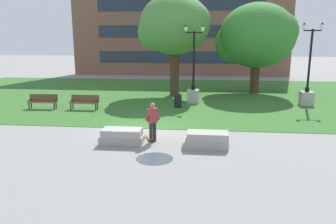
{
  "coord_description": "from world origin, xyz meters",
  "views": [
    {
      "loc": [
        2.61,
        -15.36,
        4.34
      ],
      "look_at": [
        1.15,
        -1.4,
        1.2
      ],
      "focal_mm": 35.0,
      "sensor_mm": 36.0,
      "label": 1
    }
  ],
  "objects_px": {
    "concrete_block_left": "(207,140)",
    "lamp_post_left": "(307,89)",
    "lamp_post_center": "(193,87)",
    "skateboard": "(150,137)",
    "trash_bin": "(178,100)",
    "park_bench_near_left": "(85,101)",
    "park_bench_near_right": "(43,101)",
    "person_skateboarder": "(153,120)",
    "concrete_block_center": "(122,137)"
  },
  "relations": [
    {
      "from": "lamp_post_center",
      "to": "trash_bin",
      "type": "xyz_separation_m",
      "value": [
        -0.93,
        -1.76,
        -0.57
      ]
    },
    {
      "from": "concrete_block_center",
      "to": "concrete_block_left",
      "type": "relative_size",
      "value": 1.0
    },
    {
      "from": "person_skateboarder",
      "to": "lamp_post_center",
      "type": "relative_size",
      "value": 0.33
    },
    {
      "from": "concrete_block_center",
      "to": "person_skateboarder",
      "type": "xyz_separation_m",
      "value": [
        1.26,
        0.4,
        0.66
      ]
    },
    {
      "from": "concrete_block_left",
      "to": "lamp_post_left",
      "type": "bearing_deg",
      "value": 54.57
    },
    {
      "from": "person_skateboarder",
      "to": "trash_bin",
      "type": "bearing_deg",
      "value": 85.7
    },
    {
      "from": "concrete_block_center",
      "to": "skateboard",
      "type": "distance_m",
      "value": 1.3
    },
    {
      "from": "skateboard",
      "to": "concrete_block_left",
      "type": "bearing_deg",
      "value": -18.65
    },
    {
      "from": "skateboard",
      "to": "trash_bin",
      "type": "height_order",
      "value": "trash_bin"
    },
    {
      "from": "skateboard",
      "to": "park_bench_near_right",
      "type": "bearing_deg",
      "value": 143.8
    },
    {
      "from": "park_bench_near_right",
      "to": "person_skateboarder",
      "type": "bearing_deg",
      "value": -37.04
    },
    {
      "from": "park_bench_near_left",
      "to": "park_bench_near_right",
      "type": "relative_size",
      "value": 0.99
    },
    {
      "from": "park_bench_near_left",
      "to": "trash_bin",
      "type": "relative_size",
      "value": 1.89
    },
    {
      "from": "concrete_block_left",
      "to": "park_bench_near_left",
      "type": "relative_size",
      "value": 0.99
    },
    {
      "from": "park_bench_near_right",
      "to": "lamp_post_center",
      "type": "distance_m",
      "value": 9.87
    },
    {
      "from": "person_skateboarder",
      "to": "park_bench_near_left",
      "type": "height_order",
      "value": "person_skateboarder"
    },
    {
      "from": "skateboard",
      "to": "lamp_post_center",
      "type": "xyz_separation_m",
      "value": [
        1.66,
        8.67,
        0.99
      ]
    },
    {
      "from": "skateboard",
      "to": "park_bench_near_left",
      "type": "distance_m",
      "value": 7.58
    },
    {
      "from": "park_bench_near_left",
      "to": "park_bench_near_right",
      "type": "height_order",
      "value": "same"
    },
    {
      "from": "park_bench_near_left",
      "to": "lamp_post_left",
      "type": "bearing_deg",
      "value": 11.53
    },
    {
      "from": "trash_bin",
      "to": "lamp_post_center",
      "type": "bearing_deg",
      "value": 62.24
    },
    {
      "from": "concrete_block_left",
      "to": "lamp_post_left",
      "type": "height_order",
      "value": "lamp_post_left"
    },
    {
      "from": "person_skateboarder",
      "to": "concrete_block_left",
      "type": "bearing_deg",
      "value": -12.73
    },
    {
      "from": "trash_bin",
      "to": "skateboard",
      "type": "bearing_deg",
      "value": -96.09
    },
    {
      "from": "person_skateboarder",
      "to": "lamp_post_center",
      "type": "xyz_separation_m",
      "value": [
        1.47,
        9.0,
        0.11
      ]
    },
    {
      "from": "concrete_block_left",
      "to": "trash_bin",
      "type": "height_order",
      "value": "trash_bin"
    },
    {
      "from": "concrete_block_left",
      "to": "concrete_block_center",
      "type": "bearing_deg",
      "value": 178.05
    },
    {
      "from": "skateboard",
      "to": "lamp_post_left",
      "type": "distance_m",
      "value": 12.61
    },
    {
      "from": "concrete_block_center",
      "to": "skateboard",
      "type": "relative_size",
      "value": 1.76
    },
    {
      "from": "lamp_post_center",
      "to": "skateboard",
      "type": "bearing_deg",
      "value": -100.87
    },
    {
      "from": "concrete_block_left",
      "to": "skateboard",
      "type": "bearing_deg",
      "value": 161.35
    },
    {
      "from": "concrete_block_center",
      "to": "skateboard",
      "type": "bearing_deg",
      "value": 34.14
    },
    {
      "from": "park_bench_near_right",
      "to": "lamp_post_left",
      "type": "xyz_separation_m",
      "value": [
        16.91,
        2.92,
        0.56
      ]
    },
    {
      "from": "park_bench_near_right",
      "to": "lamp_post_left",
      "type": "height_order",
      "value": "lamp_post_left"
    },
    {
      "from": "park_bench_near_left",
      "to": "lamp_post_left",
      "type": "distance_m",
      "value": 14.51
    },
    {
      "from": "park_bench_near_right",
      "to": "trash_bin",
      "type": "height_order",
      "value": "trash_bin"
    },
    {
      "from": "concrete_block_center",
      "to": "trash_bin",
      "type": "xyz_separation_m",
      "value": [
        1.8,
        7.63,
        0.2
      ]
    },
    {
      "from": "person_skateboarder",
      "to": "trash_bin",
      "type": "relative_size",
      "value": 1.78
    },
    {
      "from": "park_bench_near_right",
      "to": "trash_bin",
      "type": "bearing_deg",
      "value": 8.51
    },
    {
      "from": "concrete_block_left",
      "to": "lamp_post_center",
      "type": "relative_size",
      "value": 0.34
    },
    {
      "from": "skateboard",
      "to": "park_bench_near_left",
      "type": "bearing_deg",
      "value": 131.47
    },
    {
      "from": "park_bench_near_left",
      "to": "trash_bin",
      "type": "bearing_deg",
      "value": 12.19
    },
    {
      "from": "skateboard",
      "to": "park_bench_near_left",
      "type": "height_order",
      "value": "park_bench_near_left"
    },
    {
      "from": "park_bench_near_left",
      "to": "lamp_post_left",
      "type": "xyz_separation_m",
      "value": [
        14.2,
        2.9,
        0.56
      ]
    },
    {
      "from": "concrete_block_left",
      "to": "lamp_post_left",
      "type": "distance_m",
      "value": 11.58
    },
    {
      "from": "park_bench_near_right",
      "to": "lamp_post_left",
      "type": "relative_size",
      "value": 0.34
    },
    {
      "from": "person_skateboarder",
      "to": "lamp_post_left",
      "type": "xyz_separation_m",
      "value": [
        9.0,
        8.89,
        0.13
      ]
    },
    {
      "from": "concrete_block_left",
      "to": "person_skateboarder",
      "type": "relative_size",
      "value": 1.05
    },
    {
      "from": "concrete_block_center",
      "to": "park_bench_near_right",
      "type": "distance_m",
      "value": 9.21
    },
    {
      "from": "person_skateboarder",
      "to": "park_bench_near_right",
      "type": "relative_size",
      "value": 0.93
    }
  ]
}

